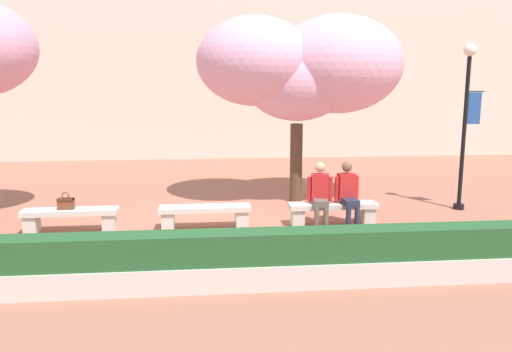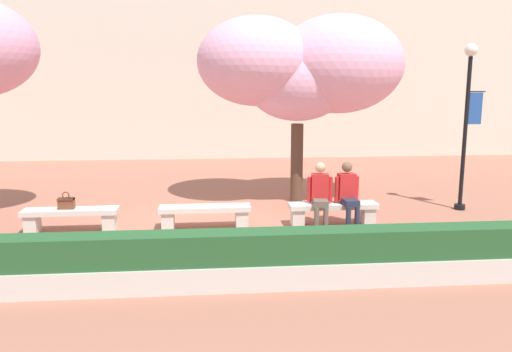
# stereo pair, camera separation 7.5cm
# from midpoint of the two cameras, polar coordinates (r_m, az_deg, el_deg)

# --- Properties ---
(ground_plane) EXTENTS (100.00, 100.00, 0.00)m
(ground_plane) POSITION_cam_midpoint_polar(r_m,az_deg,el_deg) (10.05, -5.61, -5.92)
(ground_plane) COLOR #9E604C
(building_facade) EXTENTS (28.00, 4.00, 9.22)m
(building_facade) POSITION_cam_midpoint_polar(r_m,az_deg,el_deg) (21.46, -5.68, 15.03)
(building_facade) COLOR beige
(building_facade) RESTS_ON ground
(stone_bench_west_end) EXTENTS (1.80, 0.43, 0.45)m
(stone_bench_west_end) POSITION_cam_midpoint_polar(r_m,az_deg,el_deg) (10.32, -20.21, -4.33)
(stone_bench_west_end) COLOR beige
(stone_bench_west_end) RESTS_ON ground
(stone_bench_near_west) EXTENTS (1.80, 0.43, 0.45)m
(stone_bench_near_west) POSITION_cam_midpoint_polar(r_m,az_deg,el_deg) (9.97, -5.64, -4.24)
(stone_bench_near_west) COLOR beige
(stone_bench_near_west) RESTS_ON ground
(stone_bench_center) EXTENTS (1.80, 0.43, 0.45)m
(stone_bench_center) POSITION_cam_midpoint_polar(r_m,az_deg,el_deg) (10.28, 9.00, -3.88)
(stone_bench_center) COLOR beige
(stone_bench_center) RESTS_ON ground
(person_seated_left) EXTENTS (0.51, 0.71, 1.29)m
(person_seated_left) POSITION_cam_midpoint_polar(r_m,az_deg,el_deg) (10.07, 7.56, -1.83)
(person_seated_left) COLOR black
(person_seated_left) RESTS_ON ground
(person_seated_right) EXTENTS (0.51, 0.70, 1.29)m
(person_seated_right) POSITION_cam_midpoint_polar(r_m,az_deg,el_deg) (10.21, 10.67, -1.75)
(person_seated_right) COLOR black
(person_seated_right) RESTS_ON ground
(handbag) EXTENTS (0.30, 0.15, 0.34)m
(handbag) POSITION_cam_midpoint_polar(r_m,az_deg,el_deg) (10.27, -20.68, -2.85)
(handbag) COLOR brown
(handbag) RESTS_ON stone_bench_west_end
(cherry_tree_main) EXTENTS (4.88, 2.97, 4.46)m
(cherry_tree_main) POSITION_cam_midpoint_polar(r_m,az_deg,el_deg) (12.08, 5.34, 12.29)
(cherry_tree_main) COLOR #513828
(cherry_tree_main) RESTS_ON ground
(lamp_post_with_banner) EXTENTS (0.54, 0.28, 3.70)m
(lamp_post_with_banner) POSITION_cam_midpoint_polar(r_m,az_deg,el_deg) (12.11, 23.15, 6.80)
(lamp_post_with_banner) COLOR black
(lamp_post_with_banner) RESTS_ON ground
(planter_hedge_foreground) EXTENTS (9.69, 0.50, 0.80)m
(planter_hedge_foreground) POSITION_cam_midpoint_polar(r_m,az_deg,el_deg) (7.05, -5.77, -9.69)
(planter_hedge_foreground) COLOR beige
(planter_hedge_foreground) RESTS_ON ground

